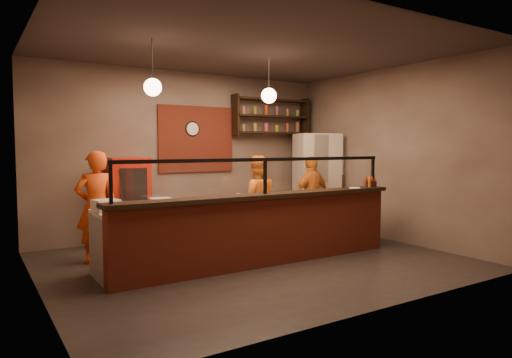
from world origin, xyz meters
TOP-DOWN VIEW (x-y plane):
  - floor at (0.00, 0.00)m, footprint 6.00×6.00m
  - ceiling at (0.00, 0.00)m, footprint 6.00×6.00m
  - wall_back at (0.00, 2.50)m, footprint 6.00×0.00m
  - wall_left at (-3.00, 0.00)m, footprint 0.00×5.00m
  - wall_right at (3.00, 0.00)m, footprint 0.00×5.00m
  - wall_front at (0.00, -2.50)m, footprint 6.00×0.00m
  - brick_patch at (0.20, 2.47)m, footprint 1.60×0.04m
  - service_counter at (0.00, -0.30)m, footprint 4.60×0.25m
  - counter_ledge at (0.00, -0.30)m, footprint 4.70×0.37m
  - worktop_cabinet at (0.00, 0.20)m, footprint 4.60×0.75m
  - worktop at (0.00, 0.20)m, footprint 4.60×0.75m
  - sneeze_guard at (0.00, -0.30)m, footprint 4.50×0.05m
  - wall_shelving at (1.90, 2.32)m, footprint 1.84×0.28m
  - wall_clock at (0.10, 2.46)m, footprint 0.30×0.04m
  - pendant_left at (-1.50, 0.20)m, footprint 0.24×0.24m
  - pendant_right at (0.40, 0.20)m, footprint 0.24×0.24m
  - cook_left at (-2.05, 1.19)m, footprint 0.64×0.45m
  - cook_mid at (0.69, 1.02)m, footprint 0.93×0.83m
  - cook_right at (2.05, 1.13)m, footprint 0.95×0.48m
  - fridge at (2.60, 1.65)m, footprint 1.06×1.03m
  - red_cooler at (-1.27, 2.15)m, footprint 0.70×0.65m
  - pizza_dough at (0.08, 0.16)m, footprint 0.74×0.74m
  - prep_tub_a at (-2.15, 0.15)m, footprint 0.30×0.25m
  - prep_tub_b at (-2.15, 0.23)m, footprint 0.35×0.31m
  - prep_tub_c at (-1.42, 0.15)m, footprint 0.31×0.26m
  - rolling_pin at (-1.83, 0.16)m, footprint 0.31×0.14m
  - condiment_caddy at (2.20, -0.26)m, footprint 0.22×0.20m
  - pepper_mill at (1.60, -0.23)m, footprint 0.06×0.06m
  - small_plate at (1.75, -0.35)m, footprint 0.23×0.23m

SIDE VIEW (x-z plane):
  - floor at x=0.00m, z-range 0.00..0.00m
  - worktop_cabinet at x=0.00m, z-range 0.00..0.85m
  - service_counter at x=0.00m, z-range 0.00..1.00m
  - red_cooler at x=-1.27m, z-range 0.00..1.56m
  - cook_right at x=2.05m, z-range 0.00..1.56m
  - cook_mid at x=0.69m, z-range 0.00..1.59m
  - cook_left at x=-2.05m, z-range 0.00..1.69m
  - worktop at x=0.00m, z-range 0.85..0.90m
  - pizza_dough at x=0.08m, z-range 0.90..0.91m
  - rolling_pin at x=-1.83m, z-range 0.90..0.95m
  - prep_tub_c at x=-1.42m, z-range 0.90..1.04m
  - prep_tub_a at x=-2.15m, z-range 0.90..1.04m
  - prep_tub_b at x=-2.15m, z-range 0.90..1.06m
  - fridge at x=2.60m, z-range 0.00..2.02m
  - counter_ledge at x=0.00m, z-range 1.00..1.06m
  - small_plate at x=1.75m, z-range 1.06..1.07m
  - condiment_caddy at x=2.20m, z-range 1.06..1.16m
  - pepper_mill at x=1.60m, z-range 1.06..1.28m
  - sneeze_guard at x=0.00m, z-range 1.11..1.63m
  - wall_back at x=0.00m, z-range -1.40..4.60m
  - wall_left at x=-3.00m, z-range -0.90..4.10m
  - wall_right at x=3.00m, z-range -0.90..4.10m
  - wall_front at x=0.00m, z-range -1.40..4.60m
  - brick_patch at x=0.20m, z-range 1.25..2.55m
  - wall_clock at x=0.10m, z-range 1.95..2.25m
  - wall_shelving at x=1.90m, z-range 1.98..2.83m
  - pendant_left at x=-1.50m, z-range 2.17..2.94m
  - pendant_right at x=0.40m, z-range 2.17..2.94m
  - ceiling at x=0.00m, z-range 3.20..3.20m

